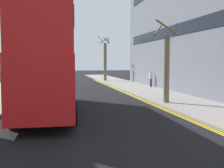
# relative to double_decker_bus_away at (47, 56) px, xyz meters

# --- Properties ---
(sidewalk_right) EXTENTS (4.00, 80.00, 0.14)m
(sidewalk_right) POSITION_rel_double_decker_bus_away_xyz_m (8.74, 1.12, -2.96)
(sidewalk_right) COLOR gray
(sidewalk_right) RESTS_ON ground
(kerb_line_outer) EXTENTS (0.10, 56.00, 0.01)m
(kerb_line_outer) POSITION_rel_double_decker_bus_away_xyz_m (6.64, -0.88, -3.03)
(kerb_line_outer) COLOR yellow
(kerb_line_outer) RESTS_ON ground
(kerb_line_inner) EXTENTS (0.10, 56.00, 0.01)m
(kerb_line_inner) POSITION_rel_double_decker_bus_away_xyz_m (6.48, -0.88, -3.03)
(kerb_line_inner) COLOR yellow
(kerb_line_inner) RESTS_ON ground
(double_decker_bus_away) EXTENTS (3.05, 10.88, 5.64)m
(double_decker_bus_away) POSITION_rel_double_decker_bus_away_xyz_m (0.00, 0.00, 0.00)
(double_decker_bus_away) COLOR red
(double_decker_bus_away) RESTS_ON ground
(pedestrian_far) EXTENTS (0.34, 0.22, 1.62)m
(pedestrian_far) POSITION_rel_double_decker_bus_away_xyz_m (10.35, 12.13, -2.04)
(pedestrian_far) COLOR #2D2D38
(pedestrian_far) RESTS_ON sidewalk_right
(street_tree_near) EXTENTS (1.59, 1.57, 6.26)m
(street_tree_near) POSITION_rel_double_decker_bus_away_xyz_m (7.54, 23.04, -0.05)
(street_tree_near) COLOR #6B6047
(street_tree_near) RESTS_ON sidewalk_right
(street_tree_mid) EXTENTS (1.56, 1.85, 5.21)m
(street_tree_mid) POSITION_rel_double_decker_bus_away_xyz_m (7.40, 1.25, -0.50)
(street_tree_mid) COLOR #6B6047
(street_tree_mid) RESTS_ON sidewalk_right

